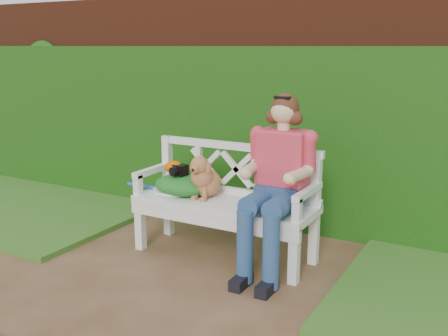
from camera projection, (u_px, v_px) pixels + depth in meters
The scene contains 11 objects.
ground at pixel (160, 289), 3.76m from camera, with size 60.00×60.00×0.00m, color #53371D.
brick_wall at pixel (272, 109), 5.12m from camera, with size 10.00×0.30×2.20m, color #5A2614.
ivy_hedge at pixel (262, 138), 4.99m from camera, with size 10.00×0.18×1.70m, color #246112.
grass_left at pixel (28, 205), 5.65m from camera, with size 2.60×2.00×0.05m, color #2D5E1A.
garden_bench at pixel (224, 228), 4.30m from camera, with size 1.58×0.60×0.48m, color white, non-canonical shape.
seated_woman at pixel (280, 187), 3.96m from camera, with size 0.56×0.74×1.32m, color #E84E52, non-canonical shape.
dog at pixel (205, 176), 4.29m from camera, with size 0.25×0.33×0.37m, color #9E673B, non-canonical shape.
tennis_racket at pixel (170, 190), 4.48m from camera, with size 0.70×0.29×0.03m, color white, non-canonical shape.
green_bag at pixel (183, 184), 4.41m from camera, with size 0.50×0.39×0.17m, color #3C8E34, non-canonical shape.
camera_item at pixel (179, 170), 4.38m from camera, with size 0.13×0.10×0.09m, color black.
baseball_glove at pixel (174, 167), 4.42m from camera, with size 0.17×0.13×0.11m, color #DE5B00.
Camera 1 is at (2.08, -2.80, 1.70)m, focal length 42.00 mm.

